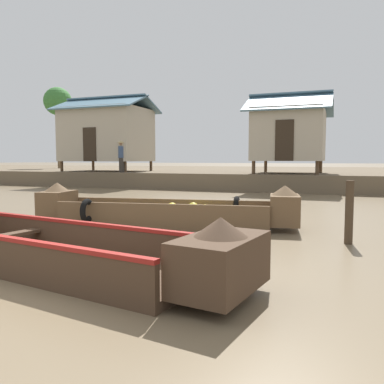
{
  "coord_description": "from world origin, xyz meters",
  "views": [
    {
      "loc": [
        3.45,
        -3.45,
        1.46
      ],
      "look_at": [
        -0.09,
        5.93,
        0.64
      ],
      "focal_mm": 36.89,
      "sensor_mm": 36.0,
      "label": 1
    }
  ],
  "objects_px": {
    "vendor_person": "(122,154)",
    "stilt_house_left": "(107,134)",
    "mooring_post": "(349,212)",
    "banana_boat": "(165,212)",
    "stilt_house_mid_left": "(289,134)",
    "viewer_boat": "(47,246)",
    "palm_tree_near": "(58,102)"
  },
  "relations": [
    {
      "from": "vendor_person",
      "to": "stilt_house_left",
      "type": "bearing_deg",
      "value": 139.36
    },
    {
      "from": "mooring_post",
      "to": "stilt_house_left",
      "type": "bearing_deg",
      "value": 136.07
    },
    {
      "from": "banana_boat",
      "to": "vendor_person",
      "type": "distance_m",
      "value": 12.43
    },
    {
      "from": "vendor_person",
      "to": "stilt_house_mid_left",
      "type": "bearing_deg",
      "value": 10.48
    },
    {
      "from": "banana_boat",
      "to": "vendor_person",
      "type": "bearing_deg",
      "value": 125.1
    },
    {
      "from": "viewer_boat",
      "to": "palm_tree_near",
      "type": "distance_m",
      "value": 26.54
    },
    {
      "from": "stilt_house_mid_left",
      "to": "banana_boat",
      "type": "bearing_deg",
      "value": -96.02
    },
    {
      "from": "palm_tree_near",
      "to": "vendor_person",
      "type": "relative_size",
      "value": 3.65
    },
    {
      "from": "stilt_house_left",
      "to": "palm_tree_near",
      "type": "xyz_separation_m",
      "value": [
        -7.44,
        4.93,
        2.83
      ]
    },
    {
      "from": "stilt_house_left",
      "to": "stilt_house_mid_left",
      "type": "bearing_deg",
      "value": -0.48
    },
    {
      "from": "palm_tree_near",
      "to": "stilt_house_mid_left",
      "type": "bearing_deg",
      "value": -15.87
    },
    {
      "from": "banana_boat",
      "to": "palm_tree_near",
      "type": "height_order",
      "value": "palm_tree_near"
    },
    {
      "from": "banana_boat",
      "to": "stilt_house_mid_left",
      "type": "bearing_deg",
      "value": 83.98
    },
    {
      "from": "banana_boat",
      "to": "stilt_house_mid_left",
      "type": "xyz_separation_m",
      "value": [
        1.23,
        11.65,
        2.37
      ]
    },
    {
      "from": "vendor_person",
      "to": "viewer_boat",
      "type": "bearing_deg",
      "value": -63.03
    },
    {
      "from": "stilt_house_left",
      "to": "palm_tree_near",
      "type": "height_order",
      "value": "palm_tree_near"
    },
    {
      "from": "banana_boat",
      "to": "stilt_house_left",
      "type": "bearing_deg",
      "value": 127.48
    },
    {
      "from": "stilt_house_mid_left",
      "to": "vendor_person",
      "type": "relative_size",
      "value": 2.4
    },
    {
      "from": "banana_boat",
      "to": "stilt_house_mid_left",
      "type": "relative_size",
      "value": 1.45
    },
    {
      "from": "viewer_boat",
      "to": "stilt_house_mid_left",
      "type": "distance_m",
      "value": 15.46
    },
    {
      "from": "viewer_boat",
      "to": "vendor_person",
      "type": "distance_m",
      "value": 15.4
    },
    {
      "from": "banana_boat",
      "to": "viewer_boat",
      "type": "relative_size",
      "value": 0.96
    },
    {
      "from": "viewer_boat",
      "to": "palm_tree_near",
      "type": "bearing_deg",
      "value": 128.84
    },
    {
      "from": "stilt_house_mid_left",
      "to": "palm_tree_near",
      "type": "bearing_deg",
      "value": 164.13
    },
    {
      "from": "stilt_house_left",
      "to": "vendor_person",
      "type": "bearing_deg",
      "value": -40.64
    },
    {
      "from": "stilt_house_mid_left",
      "to": "palm_tree_near",
      "type": "relative_size",
      "value": 0.66
    },
    {
      "from": "stilt_house_mid_left",
      "to": "mooring_post",
      "type": "xyz_separation_m",
      "value": [
        2.51,
        -12.18,
        -2.14
      ]
    },
    {
      "from": "vendor_person",
      "to": "mooring_post",
      "type": "xyz_separation_m",
      "value": [
        10.84,
        -10.64,
        -1.17
      ]
    },
    {
      "from": "viewer_boat",
      "to": "mooring_post",
      "type": "xyz_separation_m",
      "value": [
        3.89,
        3.02,
        0.26
      ]
    },
    {
      "from": "banana_boat",
      "to": "mooring_post",
      "type": "bearing_deg",
      "value": -8.16
    },
    {
      "from": "banana_boat",
      "to": "palm_tree_near",
      "type": "bearing_deg",
      "value": 134.6
    },
    {
      "from": "banana_boat",
      "to": "stilt_house_left",
      "type": "distance_m",
      "value": 15.01
    }
  ]
}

